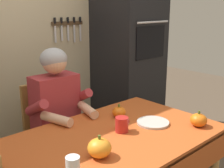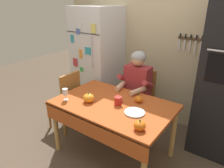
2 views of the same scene
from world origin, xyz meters
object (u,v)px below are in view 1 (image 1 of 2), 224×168
Objects in this scene: pumpkin_small at (99,148)px; serving_tray at (153,123)px; chair_behind_person at (49,132)px; dining_table at (117,147)px; pumpkin_large at (198,120)px; coffee_mug at (122,124)px; wall_oven at (128,54)px; wine_glass at (73,166)px; pumpkin_medium at (119,112)px; seated_person at (60,113)px.

serving_tray is (0.58, 0.10, -0.05)m from pumpkin_small.
dining_table is at bearing -87.07° from chair_behind_person.
dining_table is at bearing 152.24° from pumpkin_large.
pumpkin_small is at bearing -154.61° from coffee_mug.
pumpkin_small reaches higher than serving_tray.
dining_table is at bearing -160.86° from coffee_mug.
dining_table is 10.44× the size of pumpkin_small.
wall_oven is at bearing 66.14° from pumpkin_large.
chair_behind_person is at bearing 65.28° from wine_glass.
coffee_mug is at bearing 25.36° from wine_glass.
pumpkin_small is (-0.22, -0.92, 0.28)m from chair_behind_person.
pumpkin_medium reaches higher than dining_table.
wall_oven is at bearing 16.30° from seated_person.
wall_oven reaches higher than pumpkin_small.
pumpkin_small is (-0.78, 0.14, 0.01)m from pumpkin_large.
pumpkin_medium is at bearing 119.99° from pumpkin_large.
wall_oven reaches higher than pumpkin_medium.
coffee_mug is at bearing -79.49° from seated_person.
chair_behind_person is 0.75× the size of seated_person.
chair_behind_person is 0.99m from pumpkin_small.
dining_table is 6.09× the size of serving_tray.
pumpkin_medium is 0.77× the size of pumpkin_small.
pumpkin_large reaches higher than dining_table.
dining_table is 0.61m from seated_person.
dining_table is 13.61× the size of pumpkin_medium.
wall_oven is 15.67× the size of pumpkin_small.
coffee_mug is (0.07, 0.02, 0.13)m from dining_table.
pumpkin_large is at bearing -51.09° from serving_tray.
chair_behind_person is 1.24m from pumpkin_large.
dining_table is (-1.05, -0.92, -0.39)m from wall_oven.
coffee_mug is 0.77× the size of wine_glass.
pumpkin_large is 0.31m from serving_tray.
pumpkin_medium is (0.17, 0.20, -0.01)m from coffee_mug.
seated_person reaches higher than coffee_mug.
serving_tray is (-0.20, 0.24, -0.04)m from pumpkin_large.
pumpkin_large is at bearing -10.33° from pumpkin_small.
pumpkin_large is 0.87× the size of pumpkin_small.
chair_behind_person is 0.83m from coffee_mug.
coffee_mug is at bearing -82.03° from chair_behind_person.
serving_tray is at bearing -60.09° from seated_person.
wine_glass is at bearing -114.72° from chair_behind_person.
wall_oven reaches higher than dining_table.
seated_person reaches higher than pumpkin_small.
wine_glass is at bearing 179.06° from pumpkin_large.
chair_behind_person is 6.94× the size of pumpkin_small.
serving_tray is (0.85, 0.23, -0.10)m from wine_glass.
pumpkin_small is at bearing -106.57° from seated_person.
seated_person is (0.00, -0.19, 0.23)m from chair_behind_person.
wine_glass reaches higher than pumpkin_large.
seated_person is at bearing -90.00° from chair_behind_person.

